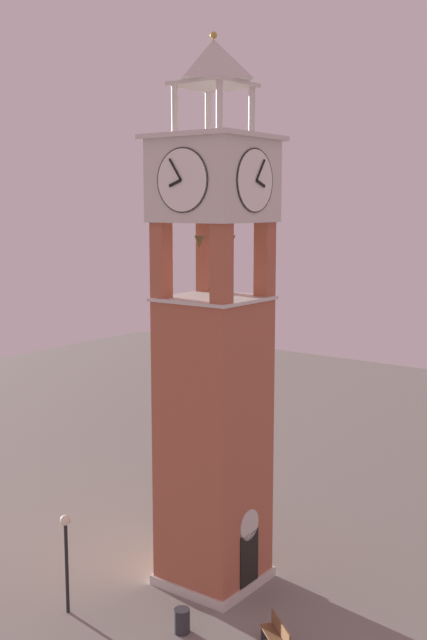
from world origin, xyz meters
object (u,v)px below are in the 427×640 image
Objects in this scene: park_bench at (277,636)px; trash_bin at (182,621)px; clock_tower at (214,364)px; lamp_post at (66,544)px.

trash_bin is at bearing 107.51° from park_bench.
clock_tower reaches higher than trash_bin.
lamp_post is at bearing 109.17° from trash_bin.
park_bench reaches higher than trash_bin.
trash_bin is at bearing -159.71° from clock_tower.
clock_tower is 12.62× the size of park_bench.
clock_tower is 8.50m from trash_bin.
lamp_post is at bearing 151.00° from clock_tower.
clock_tower reaches higher than park_bench.
lamp_post is 4.57m from trash_bin.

